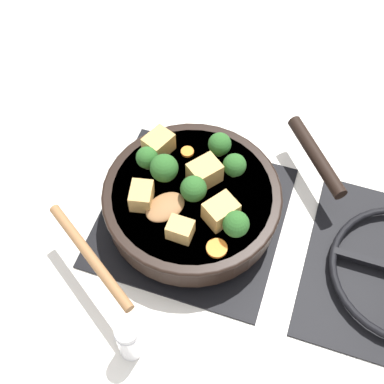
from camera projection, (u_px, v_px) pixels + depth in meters
ground_plane at (192, 217)px, 0.93m from camera, size 2.40×2.40×0.00m
front_burner_grate at (192, 213)px, 0.92m from camera, size 0.31×0.31×0.03m
skillet_pan at (194, 199)px, 0.89m from camera, size 0.37×0.39×0.05m
wooden_spoon at (125, 233)px, 0.82m from camera, size 0.22×0.21×0.02m
tofu_cube_center_large at (205, 173)px, 0.87m from camera, size 0.06×0.06×0.04m
tofu_cube_near_handle at (159, 144)px, 0.90m from camera, size 0.06×0.05×0.04m
tofu_cube_east_chunk at (142, 196)px, 0.84m from camera, size 0.05×0.04×0.03m
tofu_cube_west_chunk at (180, 230)px, 0.81m from camera, size 0.03×0.04×0.03m
tofu_cube_back_piece at (221, 211)px, 0.83m from camera, size 0.06×0.06×0.04m
broccoli_floret_near_spoon at (147, 158)px, 0.87m from camera, size 0.04×0.04×0.04m
broccoli_floret_center_top at (194, 189)px, 0.84m from camera, size 0.04×0.04×0.05m
broccoli_floret_east_rim at (164, 168)px, 0.86m from camera, size 0.05×0.05×0.05m
broccoli_floret_west_rim at (234, 165)px, 0.87m from camera, size 0.04×0.04×0.05m
broccoli_floret_north_edge at (220, 144)px, 0.89m from camera, size 0.04×0.04×0.05m
broccoli_floret_south_cluster at (236, 224)px, 0.80m from camera, size 0.04×0.04×0.05m
carrot_slice_orange_thin at (217, 248)px, 0.81m from camera, size 0.03×0.03×0.01m
carrot_slice_near_center at (187, 152)px, 0.91m from camera, size 0.02×0.02×0.01m
salt_shaker at (129, 341)px, 0.77m from camera, size 0.04×0.04×0.09m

